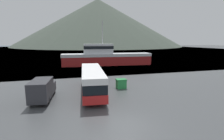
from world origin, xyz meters
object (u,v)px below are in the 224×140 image
at_px(fishing_boat, 106,57).
at_px(storage_bin, 121,84).
at_px(delivery_van, 42,89).
at_px(tour_bus, 92,79).

height_order(fishing_boat, storage_bin, fishing_boat).
bearing_deg(delivery_van, tour_bus, 20.43).
distance_m(delivery_van, storage_bin, 10.44).
distance_m(delivery_van, fishing_boat, 29.20).
relative_size(delivery_van, fishing_boat, 0.25).
bearing_deg(tour_bus, storage_bin, 17.73).
bearing_deg(delivery_van, storage_bin, 19.59).
bearing_deg(tour_bus, delivery_van, -160.25).
xyz_separation_m(delivery_van, storage_bin, (10.14, 2.38, -0.61)).
relative_size(tour_bus, storage_bin, 8.25).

